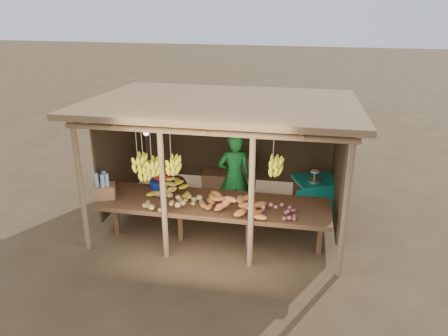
# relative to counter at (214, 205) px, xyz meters

# --- Properties ---
(ground) EXTENTS (60.00, 60.00, 0.00)m
(ground) POSITION_rel_counter_xyz_m (-0.00, 0.95, -0.74)
(ground) COLOR brown
(ground) RESTS_ON ground
(stall_structure) EXTENTS (4.70, 3.50, 2.43)m
(stall_structure) POSITION_rel_counter_xyz_m (-0.01, 0.84, 1.16)
(stall_structure) COLOR #9E7952
(stall_structure) RESTS_ON ground
(counter) EXTENTS (3.90, 1.05, 0.80)m
(counter) POSITION_rel_counter_xyz_m (0.00, 0.00, 0.00)
(counter) COLOR brown
(counter) RESTS_ON ground
(potato_heap) EXTENTS (0.92, 0.57, 0.36)m
(potato_heap) POSITION_rel_counter_xyz_m (-0.63, -0.31, 0.24)
(potato_heap) COLOR #A38A54
(potato_heap) RESTS_ON counter
(sweet_potato_heap) EXTENTS (1.10, 0.67, 0.36)m
(sweet_potato_heap) POSITION_rel_counter_xyz_m (0.39, -0.25, 0.24)
(sweet_potato_heap) COLOR #C36F32
(sweet_potato_heap) RESTS_ON counter
(onion_heap) EXTENTS (0.75, 0.51, 0.35)m
(onion_heap) POSITION_rel_counter_xyz_m (1.02, -0.28, 0.24)
(onion_heap) COLOR #AC5462
(onion_heap) RESTS_ON counter
(banana_pile) EXTENTS (0.69, 0.44, 0.35)m
(banana_pile) POSITION_rel_counter_xyz_m (-0.79, 0.17, 0.24)
(banana_pile) COLOR yellow
(banana_pile) RESTS_ON counter
(tomato_basin) EXTENTS (0.44, 0.44, 0.23)m
(tomato_basin) POSITION_rel_counter_xyz_m (-1.05, 0.44, 0.16)
(tomato_basin) COLOR navy
(tomato_basin) RESTS_ON counter
(bottle_box) EXTENTS (0.44, 0.39, 0.46)m
(bottle_box) POSITION_rel_counter_xyz_m (-1.90, -0.16, 0.24)
(bottle_box) COLOR #A16E48
(bottle_box) RESTS_ON counter
(vendor) EXTENTS (0.72, 0.59, 1.72)m
(vendor) POSITION_rel_counter_xyz_m (0.19, 1.02, 0.12)
(vendor) COLOR #186E2A
(vendor) RESTS_ON ground
(tarp_crate) EXTENTS (1.01, 0.95, 0.97)m
(tarp_crate) POSITION_rel_counter_xyz_m (1.74, 1.45, -0.34)
(tarp_crate) COLOR brown
(tarp_crate) RESTS_ON ground
(carton_stack) EXTENTS (1.18, 0.48, 0.88)m
(carton_stack) POSITION_rel_counter_xyz_m (-0.01, 2.10, -0.35)
(carton_stack) COLOR #A16E48
(carton_stack) RESTS_ON ground
(burlap_sacks) EXTENTS (0.82, 0.43, 0.58)m
(burlap_sacks) POSITION_rel_counter_xyz_m (-1.34, 1.68, -0.49)
(burlap_sacks) COLOR #493822
(burlap_sacks) RESTS_ON ground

